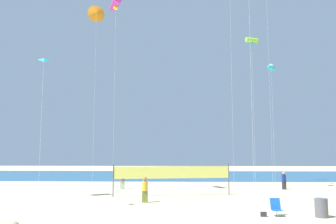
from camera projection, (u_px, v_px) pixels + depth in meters
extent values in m
plane|color=beige|center=(132.00, 220.00, 16.59)|extent=(120.00, 120.00, 0.00)
cube|color=#28608C|center=(163.00, 175.00, 47.34)|extent=(120.00, 20.00, 0.01)
cube|color=#2D2D33|center=(284.00, 185.00, 29.98)|extent=(0.33, 0.20, 0.70)
cylinder|color=navy|center=(284.00, 178.00, 30.05)|extent=(0.35, 0.35, 0.58)
sphere|color=tan|center=(284.00, 173.00, 30.10)|extent=(0.26, 0.26, 0.26)
cube|color=olive|center=(145.00, 197.00, 22.39)|extent=(0.36, 0.22, 0.75)
cylinder|color=gold|center=(145.00, 186.00, 22.47)|extent=(0.38, 0.38, 0.62)
sphere|color=#997051|center=(145.00, 179.00, 22.52)|extent=(0.28, 0.28, 0.28)
cube|color=#99B28C|center=(122.00, 185.00, 30.14)|extent=(0.35, 0.21, 0.74)
cylinder|color=#7A3872|center=(122.00, 177.00, 30.21)|extent=(0.37, 0.37, 0.61)
sphere|color=tan|center=(123.00, 172.00, 30.26)|extent=(0.27, 0.27, 0.27)
cube|color=#1959B2|center=(277.00, 210.00, 17.61)|extent=(0.52, 0.48, 0.03)
cube|color=#1959B2|center=(275.00, 204.00, 17.93)|extent=(0.52, 0.23, 0.57)
cylinder|color=silver|center=(278.00, 214.00, 17.45)|extent=(0.03, 0.03, 0.32)
cylinder|color=silver|center=(276.00, 213.00, 17.74)|extent=(0.03, 0.03, 0.32)
cylinder|color=#595960|center=(321.00, 208.00, 17.41)|extent=(0.64, 0.64, 0.94)
cylinder|color=#4C4C51|center=(113.00, 180.00, 25.27)|extent=(0.08, 0.08, 2.40)
cylinder|color=#4C4C51|center=(229.00, 179.00, 26.47)|extent=(0.08, 0.08, 2.40)
cube|color=#EAE566|center=(172.00, 172.00, 25.93)|extent=(8.66, 1.54, 0.90)
cube|color=#2D2D33|center=(264.00, 214.00, 17.56)|extent=(0.30, 0.15, 0.24)
cylinder|color=silver|center=(273.00, 127.00, 30.88)|extent=(0.01, 0.01, 10.89)
ellipsoid|color=#26BFCC|center=(271.00, 68.00, 31.50)|extent=(1.23, 1.32, 0.48)
cube|color=white|center=(271.00, 66.00, 31.52)|extent=(0.27, 0.06, 0.33)
cylinder|color=silver|center=(94.00, 97.00, 33.70)|extent=(0.01, 0.01, 17.14)
cone|color=orange|center=(96.00, 13.00, 34.66)|extent=(1.69, 0.97, 1.71)
cylinder|color=silver|center=(114.00, 95.00, 28.25)|extent=(0.01, 0.01, 15.79)
cylinder|color=#D833A5|center=(116.00, 3.00, 29.14)|extent=(1.36, 2.05, 0.66)
sphere|color=yellow|center=(116.00, 8.00, 29.09)|extent=(0.39, 0.39, 0.39)
cylinder|color=silver|center=(232.00, 81.00, 30.75)|extent=(0.01, 0.01, 19.07)
cylinder|color=silver|center=(250.00, 55.00, 21.40)|extent=(0.01, 0.01, 18.54)
cylinder|color=silver|center=(41.00, 134.00, 19.65)|extent=(0.01, 0.01, 8.63)
pyramid|color=#26BFCC|center=(44.00, 59.00, 20.12)|extent=(0.61, 0.61, 0.34)
cylinder|color=silver|center=(254.00, 110.00, 36.52)|extent=(0.01, 0.01, 15.30)
cylinder|color=#8CD833|center=(252.00, 40.00, 37.38)|extent=(1.45, 0.96, 0.53)
sphere|color=#26BFCC|center=(252.00, 43.00, 37.34)|extent=(0.32, 0.32, 0.32)
cylinder|color=silver|center=(269.00, 81.00, 34.30)|extent=(0.01, 0.01, 20.54)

